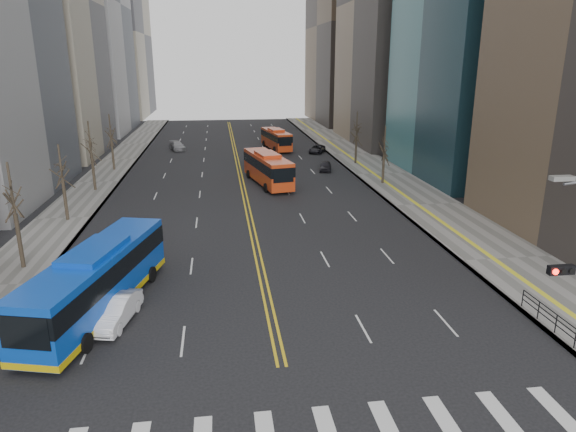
% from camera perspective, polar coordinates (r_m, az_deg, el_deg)
% --- Properties ---
extents(sidewalk_right, '(7.00, 130.00, 0.15)m').
position_cam_1_polar(sidewalk_right, '(65.15, 10.37, 4.62)').
color(sidewalk_right, slate).
rests_on(sidewalk_right, ground).
extents(sidewalk_left, '(5.00, 130.00, 0.15)m').
position_cam_1_polar(sidewalk_left, '(63.56, -20.30, 3.54)').
color(sidewalk_left, slate).
rests_on(sidewalk_left, ground).
extents(centerline, '(0.55, 100.00, 0.01)m').
position_cam_1_polar(centerline, '(71.85, -5.62, 5.89)').
color(centerline, gold).
rests_on(centerline, ground).
extents(pedestrian_railing, '(0.06, 6.06, 1.02)m').
position_cam_1_polar(pedestrian_railing, '(30.14, 27.66, -10.26)').
color(pedestrian_railing, black).
rests_on(pedestrian_railing, sidewalk_right).
extents(street_trees, '(35.20, 47.20, 7.60)m').
position_cam_1_polar(street_trees, '(51.03, -12.95, 6.61)').
color(street_trees, '#2F261D').
rests_on(street_trees, ground).
extents(blue_bus, '(6.08, 13.41, 3.80)m').
position_cam_1_polar(blue_bus, '(30.63, -20.44, -6.50)').
color(blue_bus, '#0C43BE').
rests_on(blue_bus, ground).
extents(red_bus_near, '(4.85, 11.77, 3.63)m').
position_cam_1_polar(red_bus_near, '(58.70, -2.29, 5.49)').
color(red_bus_near, '#C23A14').
rests_on(red_bus_near, ground).
extents(red_bus_far, '(4.02, 10.49, 3.27)m').
position_cam_1_polar(red_bus_far, '(82.53, -1.33, 8.67)').
color(red_bus_far, '#C23A14').
rests_on(red_bus_far, ground).
extents(car_white, '(2.46, 4.68, 1.47)m').
position_cam_1_polar(car_white, '(29.48, -18.66, -9.93)').
color(car_white, white).
rests_on(car_white, ground).
extents(car_dark_mid, '(2.23, 3.85, 1.23)m').
position_cam_1_polar(car_dark_mid, '(66.43, 4.19, 5.57)').
color(car_dark_mid, black).
rests_on(car_dark_mid, ground).
extents(car_silver, '(3.10, 4.89, 1.32)m').
position_cam_1_polar(car_silver, '(83.77, -12.20, 7.62)').
color(car_silver, gray).
rests_on(car_silver, ground).
extents(car_dark_far, '(3.44, 4.70, 1.19)m').
position_cam_1_polar(car_dark_far, '(79.71, 3.25, 7.46)').
color(car_dark_far, black).
rests_on(car_dark_far, ground).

